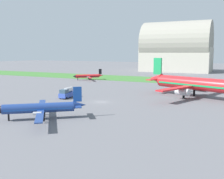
% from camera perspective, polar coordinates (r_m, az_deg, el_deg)
% --- Properties ---
extents(ground_plane, '(600.00, 600.00, 0.00)m').
position_cam_1_polar(ground_plane, '(77.40, -2.47, -2.71)').
color(ground_plane, slate).
extents(grass_taxiway_strip, '(360.00, 28.00, 0.08)m').
position_cam_1_polar(grass_taxiway_strip, '(140.34, 10.84, 2.02)').
color(grass_taxiway_strip, '#3D7533').
rests_on(grass_taxiway_strip, ground_plane).
extents(airplane_foreground_turboprop, '(16.78, 18.81, 6.87)m').
position_cam_1_polar(airplane_foreground_turboprop, '(59.42, -15.05, -3.81)').
color(airplane_foreground_turboprop, navy).
rests_on(airplane_foreground_turboprop, ground_plane).
extents(airplane_midfield_jet, '(33.40, 33.64, 12.41)m').
position_cam_1_polar(airplane_midfield_jet, '(88.12, 16.94, 1.20)').
color(airplane_midfield_jet, red).
rests_on(airplane_midfield_jet, ground_plane).
extents(airplane_taxiing_turboprop, '(13.46, 14.97, 5.63)m').
position_cam_1_polar(airplane_taxiing_turboprop, '(139.18, -5.17, 2.91)').
color(airplane_taxiing_turboprop, red).
rests_on(airplane_taxiing_turboprop, ground_plane).
extents(fuel_truck_near_gate, '(3.02, 6.66, 3.29)m').
position_cam_1_polar(fuel_truck_near_gate, '(85.20, -9.65, -0.75)').
color(fuel_truck_near_gate, '#334FB2').
rests_on(fuel_truck_near_gate, ground_plane).
extents(hangar_distant, '(49.79, 32.53, 37.00)m').
position_cam_1_polar(hangar_distant, '(206.17, 13.72, 8.47)').
color(hangar_distant, '#B2AD9E').
rests_on(hangar_distant, ground_plane).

